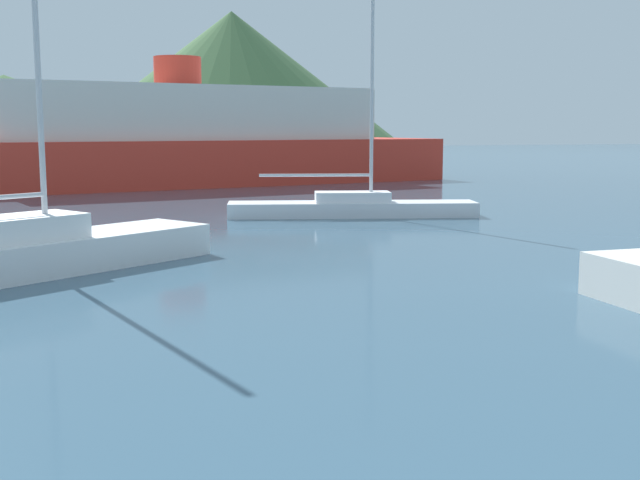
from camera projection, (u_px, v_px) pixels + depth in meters
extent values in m
cube|color=silver|center=(352.00, 209.00, 26.80)|extent=(8.40, 3.19, 0.49)
cube|color=silver|center=(352.00, 197.00, 26.75)|extent=(2.64, 1.52, 0.34)
cylinder|color=#BCBCC1|center=(372.00, 98.00, 26.33)|extent=(0.12, 0.12, 6.86)
cylinder|color=#BCBCC1|center=(315.00, 175.00, 26.57)|extent=(3.66, 0.90, 0.10)
cube|color=white|center=(18.00, 259.00, 16.08)|extent=(8.25, 6.58, 0.72)
cube|color=white|center=(16.00, 229.00, 15.99)|extent=(2.90, 2.58, 0.50)
cylinder|color=#BCBCC1|center=(38.00, 62.00, 16.04)|extent=(0.12, 0.12, 7.09)
cube|color=red|center=(180.00, 161.00, 43.06)|extent=(29.11, 15.76, 2.31)
cube|color=silver|center=(179.00, 114.00, 42.70)|extent=(20.71, 12.49, 2.73)
cylinder|color=red|center=(178.00, 72.00, 42.40)|extent=(2.50, 2.50, 1.60)
cone|color=#3D6038|center=(6.00, 114.00, 90.25)|extent=(48.57, 48.57, 8.74)
cone|color=#3D6038|center=(232.00, 82.00, 92.98)|extent=(42.06, 42.06, 16.12)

